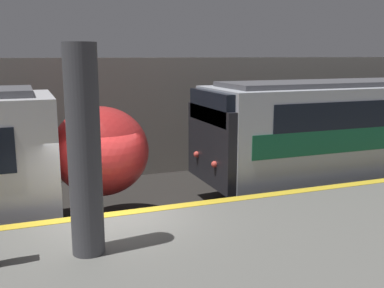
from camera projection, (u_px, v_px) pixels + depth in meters
ground_plane at (113, 258)px, 9.74m from camera, size 120.00×120.00×0.00m
platform at (139, 287)px, 7.51m from camera, size 40.00×4.65×1.06m
station_rear_barrier at (74, 121)px, 15.30m from camera, size 50.00×0.15×4.24m
support_pillar_near at (84, 152)px, 7.27m from camera, size 0.54×0.54×3.48m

